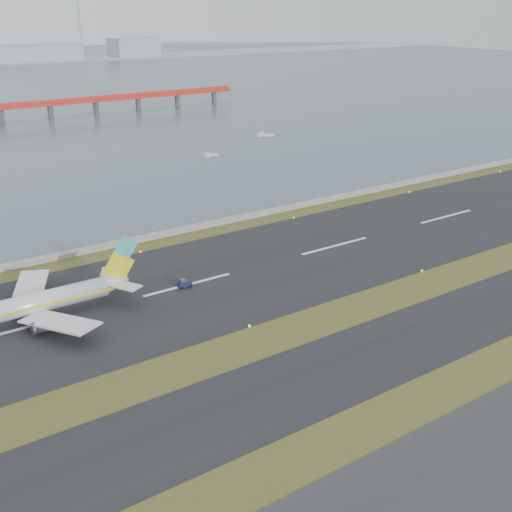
% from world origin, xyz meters
% --- Properties ---
extents(ground, '(1000.00, 1000.00, 0.00)m').
position_xyz_m(ground, '(0.00, 0.00, 0.00)').
color(ground, '#354117').
rests_on(ground, ground).
extents(taxiway_strip, '(1000.00, 18.00, 0.10)m').
position_xyz_m(taxiway_strip, '(0.00, -12.00, 0.05)').
color(taxiway_strip, black).
rests_on(taxiway_strip, ground).
extents(runway_strip, '(1000.00, 45.00, 0.10)m').
position_xyz_m(runway_strip, '(0.00, 30.00, 0.05)').
color(runway_strip, black).
rests_on(runway_strip, ground).
extents(seawall, '(1000.00, 2.50, 1.00)m').
position_xyz_m(seawall, '(0.00, 60.00, 0.50)').
color(seawall, gray).
rests_on(seawall, ground).
extents(red_pier, '(260.00, 5.00, 10.20)m').
position_xyz_m(red_pier, '(20.00, 250.00, 7.28)').
color(red_pier, red).
rests_on(red_pier, ground).
extents(airliner, '(38.52, 32.89, 12.80)m').
position_xyz_m(airliner, '(-29.45, 31.71, 3.46)').
color(airliner, silver).
rests_on(airliner, ground).
extents(pushback_tug, '(2.92, 1.85, 1.80)m').
position_xyz_m(pushback_tug, '(-1.12, 29.38, 0.87)').
color(pushback_tug, '#141E37').
rests_on(pushback_tug, ground).
extents(workboat_near, '(6.92, 3.22, 1.62)m').
position_xyz_m(workboat_near, '(65.70, 130.80, 0.51)').
color(workboat_near, silver).
rests_on(workboat_near, ground).
extents(workboat_far, '(8.15, 5.41, 1.90)m').
position_xyz_m(workboat_far, '(106.49, 152.13, 0.60)').
color(workboat_far, silver).
rests_on(workboat_far, ground).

